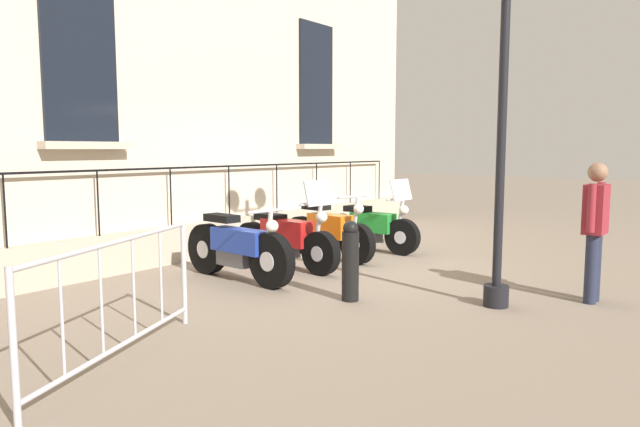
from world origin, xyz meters
TOP-DOWN VIEW (x-y plane):
  - ground_plane at (0.00, 0.00)m, footprint 60.00×60.00m
  - building_facade at (-2.46, 0.00)m, footprint 0.82×11.78m
  - motorcycle_blue at (-0.41, -1.47)m, footprint 2.05×0.60m
  - motorcycle_red at (-0.43, -0.44)m, footprint 2.12×0.64m
  - motorcycle_orange at (-0.36, 0.54)m, footprint 1.94×0.71m
  - motorcycle_green at (-0.16, 1.55)m, footprint 1.87×0.70m
  - lamppost at (2.85, -0.66)m, footprint 0.31×1.01m
  - crowd_barrier at (0.98, -4.25)m, footprint 0.95×2.18m
  - bollard at (1.39, -1.43)m, footprint 0.20×0.20m
  - pedestrian_standing at (3.67, 0.19)m, footprint 0.23×0.53m

SIDE VIEW (x-z plane):
  - ground_plane at x=0.00m, z-range 0.00..0.00m
  - motorcycle_green at x=-0.16m, z-range -0.22..1.05m
  - motorcycle_orange at x=-0.36m, z-range -0.11..0.95m
  - motorcycle_red at x=-0.43m, z-range -0.24..1.09m
  - motorcycle_blue at x=-0.41m, z-range -0.07..0.93m
  - bollard at x=1.39m, z-range 0.00..0.95m
  - crowd_barrier at x=0.98m, z-range 0.04..1.09m
  - pedestrian_standing at x=3.67m, z-range 0.10..1.72m
  - lamppost at x=2.85m, z-range 0.70..5.25m
  - building_facade at x=-2.46m, z-range -0.09..7.81m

